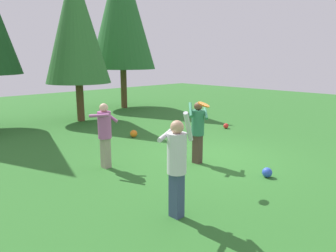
% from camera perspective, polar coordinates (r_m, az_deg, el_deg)
% --- Properties ---
extents(ground_plane, '(40.00, 40.00, 0.00)m').
position_cam_1_polar(ground_plane, '(9.25, 7.52, -5.58)').
color(ground_plane, '#2D6B28').
extents(person_thrower, '(0.65, 0.64, 1.95)m').
position_cam_1_polar(person_thrower, '(5.52, 1.59, -6.16)').
color(person_thrower, '#38476B').
rests_on(person_thrower, ground_plane).
extents(person_catcher, '(0.73, 0.74, 1.67)m').
position_cam_1_polar(person_catcher, '(8.47, 5.37, -0.23)').
color(person_catcher, '#4C382D').
rests_on(person_catcher, ground_plane).
extents(person_bystander, '(0.66, 0.71, 1.69)m').
position_cam_1_polar(person_bystander, '(8.23, -11.30, -0.71)').
color(person_bystander, gray).
rests_on(person_bystander, ground_plane).
extents(frisbee, '(0.36, 0.35, 0.12)m').
position_cam_1_polar(frisbee, '(6.99, 6.44, 3.85)').
color(frisbee, orange).
extents(ball_orange, '(0.26, 0.26, 0.26)m').
position_cam_1_polar(ball_orange, '(11.50, -6.18, -1.37)').
color(ball_orange, orange).
rests_on(ball_orange, ground_plane).
extents(ball_blue, '(0.24, 0.24, 0.24)m').
position_cam_1_polar(ball_blue, '(8.01, 17.36, -7.96)').
color(ball_blue, blue).
rests_on(ball_blue, ground_plane).
extents(ball_red, '(0.21, 0.21, 0.21)m').
position_cam_1_polar(ball_red, '(13.09, 10.36, 0.02)').
color(ball_red, red).
rests_on(ball_red, ground_plane).
extents(tree_right, '(3.62, 3.62, 8.64)m').
position_cam_1_polar(tree_right, '(18.60, -8.34, 20.00)').
color(tree_right, brown).
rests_on(tree_right, ground_plane).
extents(tree_center, '(2.81, 2.81, 6.72)m').
position_cam_1_polar(tree_center, '(14.83, -16.23, 17.03)').
color(tree_center, brown).
rests_on(tree_center, ground_plane).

